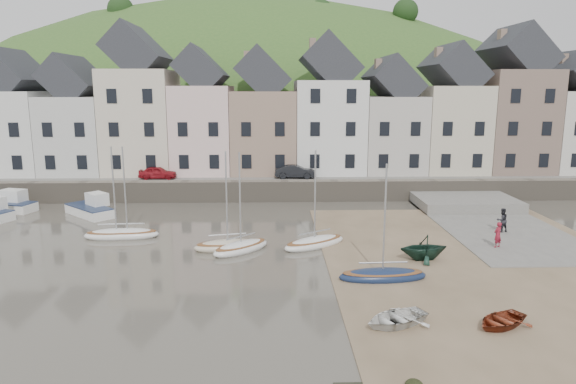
{
  "coord_description": "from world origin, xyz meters",
  "views": [
    {
      "loc": [
        -0.97,
        -27.77,
        9.79
      ],
      "look_at": [
        0.0,
        6.0,
        3.0
      ],
      "focal_mm": 32.27,
      "sensor_mm": 36.0,
      "label": 1
    }
  ],
  "objects_px": {
    "car_right": "(295,171)",
    "sailboat_0": "(117,234)",
    "rowboat_white": "(396,318)",
    "person_dark": "(502,220)",
    "person_red": "(498,235)",
    "car_left": "(158,173)",
    "rowboat_green": "(424,247)",
    "rowboat_red": "(501,320)"
  },
  "relations": [
    {
      "from": "car_right",
      "to": "sailboat_0",
      "type": "bearing_deg",
      "value": 140.53
    },
    {
      "from": "rowboat_white",
      "to": "person_dark",
      "type": "xyz_separation_m",
      "value": [
        10.55,
        13.81,
        0.59
      ]
    },
    {
      "from": "person_red",
      "to": "person_dark",
      "type": "height_order",
      "value": "person_dark"
    },
    {
      "from": "car_right",
      "to": "rowboat_white",
      "type": "bearing_deg",
      "value": -170.83
    },
    {
      "from": "person_red",
      "to": "car_left",
      "type": "height_order",
      "value": "car_left"
    },
    {
      "from": "person_red",
      "to": "car_right",
      "type": "xyz_separation_m",
      "value": [
        -11.8,
        16.9,
        1.3
      ]
    },
    {
      "from": "rowboat_white",
      "to": "car_left",
      "type": "height_order",
      "value": "car_left"
    },
    {
      "from": "person_dark",
      "to": "car_left",
      "type": "relative_size",
      "value": 0.49
    },
    {
      "from": "person_red",
      "to": "car_right",
      "type": "distance_m",
      "value": 20.65
    },
    {
      "from": "sailboat_0",
      "to": "rowboat_white",
      "type": "xyz_separation_m",
      "value": [
        15.54,
        -13.51,
        0.1
      ]
    },
    {
      "from": "car_left",
      "to": "rowboat_green",
      "type": "bearing_deg",
      "value": -134.0
    },
    {
      "from": "rowboat_green",
      "to": "car_right",
      "type": "height_order",
      "value": "car_right"
    },
    {
      "from": "rowboat_red",
      "to": "car_right",
      "type": "xyz_separation_m",
      "value": [
        -7.39,
        27.52,
        1.9
      ]
    },
    {
      "from": "sailboat_0",
      "to": "person_dark",
      "type": "height_order",
      "value": "sailboat_0"
    },
    {
      "from": "rowboat_white",
      "to": "rowboat_red",
      "type": "height_order",
      "value": "rowboat_white"
    },
    {
      "from": "rowboat_green",
      "to": "car_left",
      "type": "height_order",
      "value": "car_left"
    },
    {
      "from": "rowboat_white",
      "to": "rowboat_green",
      "type": "height_order",
      "value": "rowboat_green"
    },
    {
      "from": "rowboat_white",
      "to": "rowboat_green",
      "type": "xyz_separation_m",
      "value": [
        3.56,
        8.33,
        0.43
      ]
    },
    {
      "from": "sailboat_0",
      "to": "person_red",
      "type": "bearing_deg",
      "value": -7.4
    },
    {
      "from": "person_red",
      "to": "sailboat_0",
      "type": "bearing_deg",
      "value": -35.93
    },
    {
      "from": "rowboat_green",
      "to": "rowboat_red",
      "type": "relative_size",
      "value": 1.09
    },
    {
      "from": "person_red",
      "to": "car_right",
      "type": "relative_size",
      "value": 0.42
    },
    {
      "from": "rowboat_red",
      "to": "car_left",
      "type": "height_order",
      "value": "car_left"
    },
    {
      "from": "rowboat_red",
      "to": "person_dark",
      "type": "bearing_deg",
      "value": 124.68
    },
    {
      "from": "rowboat_white",
      "to": "car_right",
      "type": "height_order",
      "value": "car_right"
    },
    {
      "from": "rowboat_white",
      "to": "car_left",
      "type": "bearing_deg",
      "value": -176.1
    },
    {
      "from": "rowboat_white",
      "to": "car_right",
      "type": "bearing_deg",
      "value": 160.28
    },
    {
      "from": "sailboat_0",
      "to": "car_left",
      "type": "height_order",
      "value": "sailboat_0"
    },
    {
      "from": "rowboat_green",
      "to": "car_left",
      "type": "distance_m",
      "value": 27.06
    },
    {
      "from": "rowboat_green",
      "to": "person_red",
      "type": "xyz_separation_m",
      "value": [
        5.2,
        2.03,
        0.13
      ]
    },
    {
      "from": "sailboat_0",
      "to": "rowboat_green",
      "type": "height_order",
      "value": "sailboat_0"
    },
    {
      "from": "rowboat_red",
      "to": "car_right",
      "type": "distance_m",
      "value": 28.56
    },
    {
      "from": "sailboat_0",
      "to": "car_right",
      "type": "height_order",
      "value": "sailboat_0"
    },
    {
      "from": "rowboat_red",
      "to": "person_red",
      "type": "relative_size",
      "value": 1.6
    },
    {
      "from": "rowboat_white",
      "to": "car_left",
      "type": "relative_size",
      "value": 0.85
    },
    {
      "from": "sailboat_0",
      "to": "car_left",
      "type": "bearing_deg",
      "value": 90.77
    },
    {
      "from": "person_red",
      "to": "car_left",
      "type": "xyz_separation_m",
      "value": [
        -24.48,
        16.9,
        1.26
      ]
    },
    {
      "from": "rowboat_green",
      "to": "sailboat_0",
      "type": "bearing_deg",
      "value": -112.59
    },
    {
      "from": "car_right",
      "to": "person_red",
      "type": "bearing_deg",
      "value": -142.27
    },
    {
      "from": "sailboat_0",
      "to": "rowboat_green",
      "type": "xyz_separation_m",
      "value": [
        19.1,
        -5.18,
        0.53
      ]
    },
    {
      "from": "rowboat_green",
      "to": "car_right",
      "type": "bearing_deg",
      "value": -168.19
    },
    {
      "from": "sailboat_0",
      "to": "person_dark",
      "type": "bearing_deg",
      "value": 0.65
    }
  ]
}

